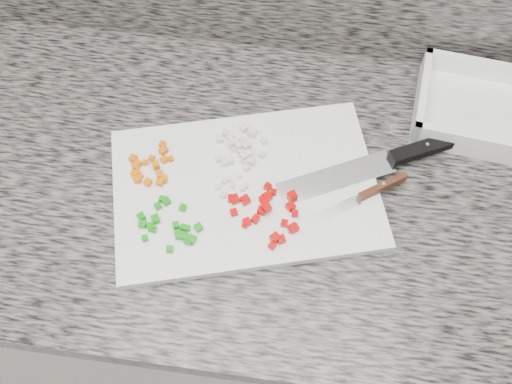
{
  "coord_description": "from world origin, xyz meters",
  "views": [
    {
      "loc": [
        0.08,
        0.96,
        1.71
      ],
      "look_at": [
        0.02,
        1.39,
        0.93
      ],
      "focal_mm": 40.0,
      "sensor_mm": 36.0,
      "label": 1
    }
  ],
  "objects": [
    {
      "name": "paring_knife",
      "position": [
        0.2,
        1.42,
        0.92
      ],
      "size": [
        0.15,
        0.11,
        0.02
      ],
      "rotation": [
        0.0,
        0.0,
        0.61
      ],
      "color": "white",
      "rests_on": "cutting_board"
    },
    {
      "name": "red_pepper_pile",
      "position": [
        0.05,
        1.37,
        0.92
      ],
      "size": [
        0.12,
        0.12,
        0.02
      ],
      "color": "#C50302",
      "rests_on": "cutting_board"
    },
    {
      "name": "green_pepper_pile",
      "position": [
        -0.1,
        1.32,
        0.92
      ],
      "size": [
        0.11,
        0.09,
        0.02
      ],
      "color": "#118B0C",
      "rests_on": "cutting_board"
    },
    {
      "name": "carrot_pile",
      "position": [
        -0.15,
        1.42,
        0.92
      ],
      "size": [
        0.07,
        0.09,
        0.02
      ],
      "color": "#DB6404",
      "rests_on": "cutting_board"
    },
    {
      "name": "cabinet",
      "position": [
        0.0,
        1.44,
        0.43
      ],
      "size": [
        3.92,
        0.62,
        0.86
      ],
      "primitive_type": "cube",
      "color": "beige",
      "rests_on": "ground"
    },
    {
      "name": "cutting_board",
      "position": [
        0.0,
        1.41,
        0.91
      ],
      "size": [
        0.48,
        0.39,
        0.01
      ],
      "primitive_type": "cube",
      "rotation": [
        0.0,
        0.0,
        0.29
      ],
      "color": "white",
      "rests_on": "countertop"
    },
    {
      "name": "onion_pile",
      "position": [
        -0.01,
        1.48,
        0.92
      ],
      "size": [
        0.09,
        0.09,
        0.02
      ],
      "color": "silver",
      "rests_on": "cutting_board"
    },
    {
      "name": "countertop",
      "position": [
        0.0,
        1.44,
        0.88
      ],
      "size": [
        3.96,
        0.64,
        0.04
      ],
      "primitive_type": "cube",
      "color": "#615D56",
      "rests_on": "cabinet"
    },
    {
      "name": "garlic_pile",
      "position": [
        -0.02,
        1.41,
        0.92
      ],
      "size": [
        0.05,
        0.05,
        0.01
      ],
      "color": "beige",
      "rests_on": "cutting_board"
    },
    {
      "name": "chef_knife",
      "position": [
        0.24,
        1.5,
        0.92
      ],
      "size": [
        0.3,
        0.18,
        0.02
      ],
      "rotation": [
        0.0,
        0.0,
        0.48
      ],
      "color": "white",
      "rests_on": "cutting_board"
    },
    {
      "name": "tray",
      "position": [
        0.4,
        1.61,
        0.92
      ],
      "size": [
        0.27,
        0.21,
        0.05
      ],
      "rotation": [
        0.0,
        0.0,
        -0.12
      ],
      "color": "white",
      "rests_on": "countertop"
    }
  ]
}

